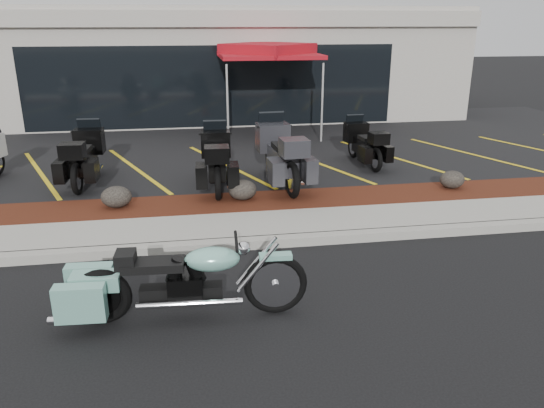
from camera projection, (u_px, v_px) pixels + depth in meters
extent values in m
plane|color=black|center=(260.00, 271.00, 7.94)|extent=(90.00, 90.00, 0.00)
cube|color=gray|center=(252.00, 243.00, 8.75)|extent=(24.00, 0.25, 0.15)
cube|color=gray|center=(247.00, 227.00, 9.40)|extent=(24.00, 1.20, 0.15)
cube|color=#350F0C|center=(240.00, 205.00, 10.52)|extent=(24.00, 1.20, 0.16)
cube|color=black|center=(220.00, 145.00, 15.55)|extent=(26.00, 9.60, 0.15)
cube|color=#9E988F|center=(207.00, 62.00, 20.79)|extent=(18.00, 8.00, 4.00)
cube|color=black|center=(214.00, 87.00, 17.25)|extent=(12.00, 0.06, 2.60)
cube|color=#9E988F|center=(212.00, 18.00, 16.53)|extent=(18.00, 0.30, 0.50)
ellipsoid|color=black|center=(116.00, 197.00, 10.11)|extent=(0.58, 0.48, 0.41)
ellipsoid|color=black|center=(242.00, 190.00, 10.54)|extent=(0.57, 0.47, 0.40)
ellipsoid|color=black|center=(452.00, 179.00, 11.27)|extent=(0.53, 0.44, 0.37)
cone|color=red|center=(214.00, 137.00, 15.18)|extent=(0.33, 0.33, 0.46)
cylinder|color=silver|center=(231.00, 106.00, 14.87)|extent=(0.06, 0.06, 2.26)
cylinder|color=silver|center=(324.00, 103.00, 15.45)|extent=(0.06, 0.06, 2.26)
cylinder|color=silver|center=(218.00, 93.00, 17.41)|extent=(0.06, 0.06, 2.26)
cylinder|color=silver|center=(299.00, 91.00, 17.98)|extent=(0.06, 0.06, 2.26)
cube|color=maroon|center=(268.00, 55.00, 16.01)|extent=(3.12, 3.12, 0.12)
cube|color=maroon|center=(268.00, 49.00, 15.95)|extent=(3.05, 3.05, 0.34)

